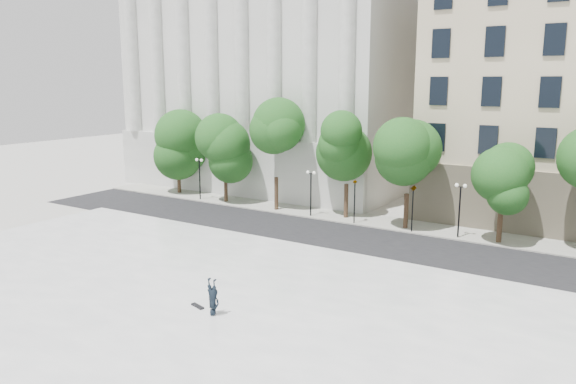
# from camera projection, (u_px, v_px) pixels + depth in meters

# --- Properties ---
(ground) EXTENTS (160.00, 160.00, 0.00)m
(ground) POSITION_uv_depth(u_px,v_px,m) (171.00, 328.00, 26.60)
(ground) COLOR #AEACA4
(ground) RESTS_ON ground
(plaza) EXTENTS (44.00, 22.00, 0.45)m
(plaza) POSITION_uv_depth(u_px,v_px,m) (212.00, 302.00, 29.03)
(plaza) COLOR white
(plaza) RESTS_ON ground
(street) EXTENTS (60.00, 8.00, 0.02)m
(street) POSITION_uv_depth(u_px,v_px,m) (344.00, 239.00, 41.46)
(street) COLOR black
(street) RESTS_ON ground
(far_sidewalk) EXTENTS (60.00, 4.00, 0.12)m
(far_sidewalk) POSITION_uv_depth(u_px,v_px,m) (377.00, 221.00, 46.41)
(far_sidewalk) COLOR #AAA89D
(far_sidewalk) RESTS_ON ground
(building_west) EXTENTS (31.50, 27.65, 25.60)m
(building_west) POSITION_uv_depth(u_px,v_px,m) (296.00, 68.00, 64.93)
(building_west) COLOR silver
(building_west) RESTS_ON ground
(traffic_light_west) EXTENTS (0.90, 1.61, 4.14)m
(traffic_light_west) POSITION_uv_depth(u_px,v_px,m) (355.00, 180.00, 44.98)
(traffic_light_west) COLOR black
(traffic_light_west) RESTS_ON ground
(traffic_light_east) EXTENTS (0.47, 1.84, 4.23)m
(traffic_light_east) POSITION_uv_depth(u_px,v_px,m) (413.00, 185.00, 42.38)
(traffic_light_east) COLOR black
(traffic_light_east) RESTS_ON ground
(person_lying) EXTENTS (0.75, 1.87, 0.50)m
(person_lying) POSITION_uv_depth(u_px,v_px,m) (213.00, 310.00, 26.86)
(person_lying) COLOR black
(person_lying) RESTS_ON plaza
(skateboard) EXTENTS (0.90, 0.46, 0.09)m
(skateboard) POSITION_uv_depth(u_px,v_px,m) (198.00, 306.00, 27.88)
(skateboard) COLOR black
(skateboard) RESTS_ON plaza
(street_trees) EXTENTS (47.35, 5.37, 7.69)m
(street_trees) POSITION_uv_depth(u_px,v_px,m) (362.00, 158.00, 45.55)
(street_trees) COLOR #382619
(street_trees) RESTS_ON ground
(lamp_posts) EXTENTS (37.63, 0.28, 4.31)m
(lamp_posts) POSITION_uv_depth(u_px,v_px,m) (379.00, 192.00, 44.34)
(lamp_posts) COLOR black
(lamp_posts) RESTS_ON ground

